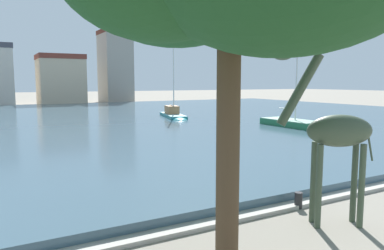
{
  "coord_description": "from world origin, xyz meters",
  "views": [
    {
      "loc": [
        -5.6,
        -1.11,
        3.86
      ],
      "look_at": [
        1.23,
        11.24,
        2.2
      ],
      "focal_mm": 34.3,
      "sensor_mm": 36.0,
      "label": 1
    }
  ],
  "objects": [
    {
      "name": "sailboat_teal",
      "position": [
        10.35,
        31.49,
        0.51
      ],
      "size": [
        3.12,
        7.03,
        8.55
      ],
      "color": "teal",
      "rests_on": "ground"
    },
    {
      "name": "sailboat_green",
      "position": [
        15.24,
        19.75,
        0.47
      ],
      "size": [
        2.12,
        6.0,
        7.23
      ],
      "color": "#236B42",
      "rests_on": "ground"
    },
    {
      "name": "townhouse_narrow_midrow",
      "position": [
        15.5,
        66.96,
        6.76
      ],
      "size": [
        5.1,
        7.07,
        13.5
      ],
      "color": "gray",
      "rests_on": "ground"
    },
    {
      "name": "mooring_bollard",
      "position": [
        2.53,
        6.84,
        0.25
      ],
      "size": [
        0.24,
        0.24,
        0.5
      ],
      "primitive_type": "cylinder",
      "color": "#232326",
      "rests_on": "ground"
    },
    {
      "name": "townhouse_tall_gabled",
      "position": [
        5.04,
        63.51,
        4.19
      ],
      "size": [
        7.25,
        7.08,
        8.35
      ],
      "color": "#C6B293",
      "rests_on": "ground"
    },
    {
      "name": "quay_edge_coping",
      "position": [
        0.0,
        6.99,
        0.06
      ],
      "size": [
        87.44,
        0.5,
        0.12
      ],
      "primitive_type": "cube",
      "color": "#ADA89E",
      "rests_on": "ground"
    },
    {
      "name": "giraffe_statue",
      "position": [
        2.33,
        5.47,
        2.48
      ],
      "size": [
        2.62,
        1.68,
        4.87
      ],
      "color": "#3D4C38",
      "rests_on": "ground"
    },
    {
      "name": "harbor_water",
      "position": [
        0.0,
        34.22,
        0.19
      ],
      "size": [
        87.44,
        53.98,
        0.38
      ],
      "primitive_type": "cube",
      "color": "#3D5666",
      "rests_on": "ground"
    }
  ]
}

